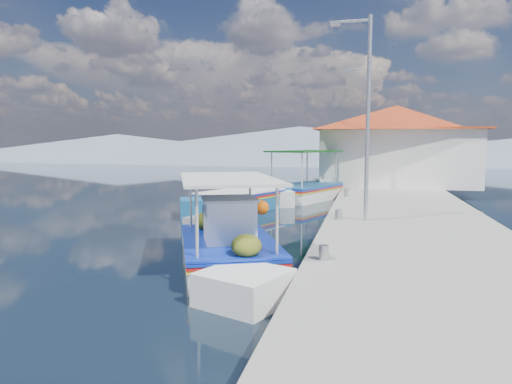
# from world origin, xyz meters

# --- Properties ---
(ground) EXTENTS (160.00, 160.00, 0.00)m
(ground) POSITION_xyz_m (0.00, 0.00, 0.00)
(ground) COLOR black
(ground) RESTS_ON ground
(quay) EXTENTS (5.00, 44.00, 0.50)m
(quay) POSITION_xyz_m (5.90, 6.00, 0.25)
(quay) COLOR gray
(quay) RESTS_ON ground
(bollards) EXTENTS (0.20, 17.20, 0.30)m
(bollards) POSITION_xyz_m (3.80, 5.25, 0.65)
(bollards) COLOR #A5A8AD
(bollards) RESTS_ON quay
(main_caique) EXTENTS (3.78, 6.36, 2.28)m
(main_caique) POSITION_xyz_m (1.59, -2.14, 0.44)
(main_caique) COLOR white
(main_caique) RESTS_ON ground
(caique_green_canopy) EXTENTS (3.99, 6.67, 2.72)m
(caique_green_canopy) POSITION_xyz_m (1.63, 10.45, 0.41)
(caique_green_canopy) COLOR white
(caique_green_canopy) RESTS_ON ground
(caique_blue_hull) EXTENTS (3.75, 6.47, 1.24)m
(caique_blue_hull) POSITION_xyz_m (-0.57, 6.40, 0.34)
(caique_blue_hull) COLOR #165487
(caique_blue_hull) RESTS_ON ground
(harbor_building) EXTENTS (10.49, 10.49, 4.40)m
(harbor_building) POSITION_xyz_m (6.20, 15.00, 2.78)
(harbor_building) COLOR white
(harbor_building) RESTS_ON quay
(lamp_post_near) EXTENTS (1.21, 0.14, 6.00)m
(lamp_post_near) POSITION_xyz_m (4.51, 2.00, 3.85)
(lamp_post_near) COLOR #A5A8AD
(lamp_post_near) RESTS_ON quay
(lamp_post_far) EXTENTS (1.21, 0.14, 6.00)m
(lamp_post_far) POSITION_xyz_m (4.51, 11.00, 3.85)
(lamp_post_far) COLOR #A5A8AD
(lamp_post_far) RESTS_ON quay
(mountain_ridge) EXTENTS (171.40, 96.00, 5.50)m
(mountain_ridge) POSITION_xyz_m (6.54, 56.00, 2.04)
(mountain_ridge) COLOR slate
(mountain_ridge) RESTS_ON ground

